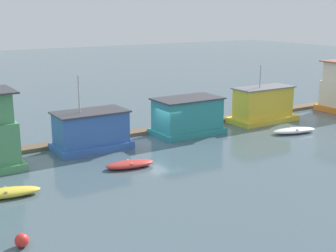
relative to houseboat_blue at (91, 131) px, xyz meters
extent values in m
plane|color=#475B66|center=(6.05, -0.60, -1.46)|extent=(200.00, 200.00, 0.00)
cube|color=brown|center=(6.05, 2.20, -1.31)|extent=(59.60, 1.40, 0.30)
cube|color=#3866B7|center=(0.00, 0.00, -1.18)|extent=(5.89, 3.35, 0.55)
cube|color=#3866B7|center=(0.00, 0.00, 0.27)|extent=(5.33, 2.79, 2.36)
cube|color=#38383D|center=(0.00, 0.00, 1.51)|extent=(5.63, 3.09, 0.12)
cylinder|color=#B2B2B7|center=(-0.87, 0.00, 2.99)|extent=(0.12, 0.12, 2.84)
cube|color=teal|center=(8.98, -0.13, -1.21)|extent=(6.07, 3.66, 0.50)
cube|color=teal|center=(8.98, -0.13, 0.34)|extent=(5.54, 3.13, 2.59)
cube|color=#38383D|center=(8.98, -0.13, 1.69)|extent=(5.84, 3.43, 0.12)
cube|color=gold|center=(17.92, -0.08, -1.20)|extent=(6.79, 3.34, 0.50)
cube|color=gold|center=(17.92, -0.08, 0.43)|extent=(5.79, 2.34, 2.77)
cube|color=slate|center=(17.92, -0.08, 1.87)|extent=(6.09, 2.64, 0.12)
cylinder|color=#B2B2B7|center=(17.38, -0.08, 3.01)|extent=(0.12, 0.12, 2.15)
ellipsoid|color=yellow|center=(-8.08, -6.38, -1.19)|extent=(4.06, 1.98, 0.54)
cube|color=#997F60|center=(-8.08, -6.38, -1.00)|extent=(0.36, 1.04, 0.08)
ellipsoid|color=red|center=(0.46, -5.54, -1.21)|extent=(3.56, 1.85, 0.49)
cube|color=#997F60|center=(0.46, -5.54, -1.04)|extent=(0.34, 1.09, 0.08)
ellipsoid|color=white|center=(17.07, -5.00, -1.21)|extent=(4.36, 2.28, 0.49)
cube|color=#997F60|center=(17.07, -5.00, -1.04)|extent=(0.42, 1.12, 0.08)
cylinder|color=brown|center=(10.62, 1.24, -0.83)|extent=(0.22, 0.22, 1.26)
cylinder|color=#846B4C|center=(-0.44, 1.24, -0.52)|extent=(0.26, 0.26, 1.86)
cylinder|color=#846B4C|center=(29.40, 1.24, -0.48)|extent=(0.25, 0.25, 1.96)
sphere|color=red|center=(-8.91, -12.80, -1.13)|extent=(0.66, 0.66, 0.66)
camera|label=1|loc=(-13.62, -32.87, 9.10)|focal=50.00mm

